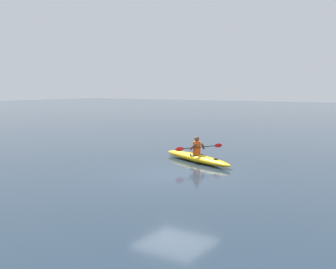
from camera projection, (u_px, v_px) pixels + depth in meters
name	position (u px, v px, depth m)	size (l,w,h in m)	color
ground_plane	(175.00, 175.00, 14.70)	(160.00, 160.00, 0.00)	#1E2D3D
kayak	(196.00, 158.00, 17.41)	(4.18, 2.35, 0.32)	#EAB214
kayaker	(197.00, 147.00, 17.33)	(1.02, 2.20, 0.75)	#E04C14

